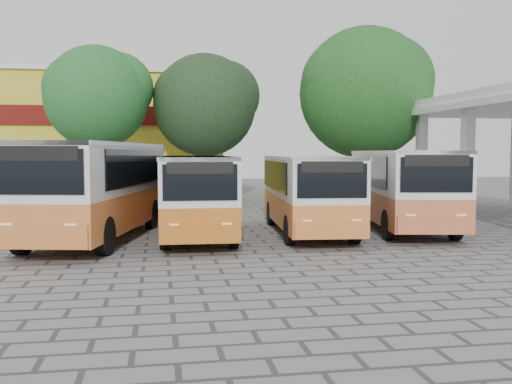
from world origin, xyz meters
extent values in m
plane|color=slate|center=(0.00, 0.00, 0.00)|extent=(90.00, 90.00, 0.00)
cube|color=silver|center=(7.85, 10.50, 2.50)|extent=(0.45, 0.45, 5.00)
cube|color=gold|center=(-11.00, 26.00, 4.00)|extent=(20.00, 10.00, 8.00)
cube|color=#590C0A|center=(-11.00, 20.90, 5.20)|extent=(20.00, 0.20, 1.20)
cube|color=silver|center=(-11.00, 26.00, 8.15)|extent=(20.40, 10.40, 0.30)
cube|color=#C4662C|center=(-7.27, 2.88, 1.00)|extent=(4.45, 9.16, 1.15)
cube|color=silver|center=(-7.27, 2.88, 2.38)|extent=(4.45, 9.16, 1.62)
cube|color=silver|center=(-7.27, 2.88, 3.12)|extent=(4.51, 9.17, 0.13)
cube|color=black|center=(-8.61, 2.88, 2.40)|extent=(1.60, 7.10, 1.15)
cube|color=black|center=(-5.93, 2.88, 2.40)|extent=(1.60, 7.10, 1.15)
cube|color=black|center=(-7.27, -1.54, 2.40)|extent=(2.32, 0.55, 1.15)
cube|color=black|center=(-7.27, -1.54, 2.86)|extent=(2.05, 0.50, 0.37)
cylinder|color=black|center=(-8.46, 0.02, 0.55)|extent=(0.31, 1.10, 1.10)
cylinder|color=black|center=(-6.08, 0.02, 0.55)|extent=(0.31, 1.10, 1.10)
cylinder|color=black|center=(-8.46, 5.74, 0.55)|extent=(0.31, 1.10, 1.10)
cylinder|color=black|center=(-6.08, 5.74, 0.55)|extent=(0.31, 1.10, 1.10)
cube|color=#B55A13|center=(-3.95, 2.91, 0.86)|extent=(2.58, 7.67, 0.99)
cube|color=silver|center=(-3.95, 2.91, 2.05)|extent=(2.58, 7.67, 1.39)
cube|color=silver|center=(-3.95, 2.91, 2.69)|extent=(2.62, 7.67, 0.11)
cube|color=black|center=(-5.11, 2.91, 2.07)|extent=(0.30, 6.25, 0.99)
cube|color=black|center=(-2.80, 2.91, 2.07)|extent=(0.30, 6.25, 0.99)
cube|color=black|center=(-3.95, -0.90, 2.07)|extent=(2.04, 0.13, 0.99)
cube|color=black|center=(-3.95, -0.90, 2.46)|extent=(1.80, 0.13, 0.32)
cylinder|color=black|center=(-4.98, 0.45, 0.47)|extent=(0.27, 0.95, 0.95)
cylinder|color=black|center=(-2.93, 0.45, 0.47)|extent=(0.27, 0.95, 0.95)
cylinder|color=black|center=(-4.98, 5.38, 0.47)|extent=(0.27, 0.95, 0.95)
cylinder|color=black|center=(-2.93, 5.38, 0.47)|extent=(0.27, 0.95, 0.95)
cube|color=#C96D2A|center=(-0.01, 3.10, 0.86)|extent=(2.87, 7.74, 1.00)
cube|color=silver|center=(-0.01, 3.10, 2.05)|extent=(2.87, 7.74, 1.39)
cube|color=silver|center=(-0.01, 3.10, 2.69)|extent=(2.91, 7.75, 0.11)
cube|color=black|center=(-1.17, 3.10, 2.07)|extent=(0.54, 6.25, 1.00)
cube|color=black|center=(1.15, 3.10, 2.07)|extent=(0.54, 6.25, 1.00)
cube|color=black|center=(-0.01, -0.71, 2.07)|extent=(2.04, 0.21, 1.00)
cube|color=black|center=(-0.01, -0.71, 2.47)|extent=(1.80, 0.20, 0.32)
cylinder|color=black|center=(-1.04, 0.64, 0.47)|extent=(0.27, 0.95, 0.95)
cylinder|color=black|center=(1.01, 0.64, 0.47)|extent=(0.27, 0.95, 0.95)
cylinder|color=black|center=(-1.04, 5.57, 0.47)|extent=(0.27, 0.95, 0.95)
cylinder|color=black|center=(1.01, 5.57, 0.47)|extent=(0.27, 0.95, 0.95)
cube|color=#BC5E34|center=(3.73, 3.54, 0.92)|extent=(3.80, 8.41, 1.06)
cube|color=silver|center=(3.73, 3.54, 2.20)|extent=(3.80, 8.41, 1.49)
cube|color=silver|center=(3.73, 3.54, 2.88)|extent=(3.85, 8.42, 0.12)
cube|color=black|center=(2.49, 3.54, 2.21)|extent=(1.21, 6.60, 1.06)
cube|color=black|center=(4.96, 3.54, 2.21)|extent=(1.21, 6.60, 1.06)
cube|color=black|center=(3.73, -0.53, 2.21)|extent=(2.16, 0.43, 1.06)
cube|color=black|center=(3.73, -0.53, 2.64)|extent=(1.91, 0.39, 0.34)
cylinder|color=black|center=(2.63, 0.91, 0.51)|extent=(0.28, 1.01, 1.01)
cylinder|color=black|center=(4.82, 0.91, 0.51)|extent=(0.28, 1.01, 1.01)
cylinder|color=black|center=(2.63, 6.18, 0.51)|extent=(0.28, 1.01, 1.01)
cylinder|color=black|center=(4.82, 6.18, 0.51)|extent=(0.28, 1.01, 1.01)
cylinder|color=black|center=(-8.49, 15.63, 2.07)|extent=(0.45, 0.45, 4.13)
sphere|color=#1A5A1F|center=(-8.49, 15.63, 5.85)|extent=(5.56, 5.56, 5.56)
sphere|color=#1A5A1F|center=(-7.38, 15.93, 6.40)|extent=(3.89, 3.89, 3.89)
sphere|color=#1A5A1F|center=(-9.46, 15.43, 6.27)|extent=(3.61, 3.61, 3.61)
cylinder|color=#322518|center=(-2.56, 16.45, 2.01)|extent=(0.48, 0.48, 4.02)
sphere|color=black|center=(-2.56, 16.45, 5.57)|extent=(5.85, 5.85, 5.85)
sphere|color=black|center=(-1.39, 16.75, 6.15)|extent=(4.10, 4.10, 4.10)
sphere|color=black|center=(-3.58, 16.25, 6.01)|extent=(3.81, 3.81, 3.81)
cylinder|color=black|center=(5.81, 13.12, 2.24)|extent=(0.47, 0.47, 4.49)
sphere|color=#154A13|center=(5.81, 13.12, 6.07)|extent=(7.07, 7.07, 7.07)
sphere|color=#154A13|center=(7.23, 13.42, 6.77)|extent=(4.95, 4.95, 4.95)
sphere|color=#154A13|center=(4.58, 12.92, 6.60)|extent=(4.60, 4.60, 4.60)
camera|label=1|loc=(-5.23, -16.42, 2.89)|focal=40.00mm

